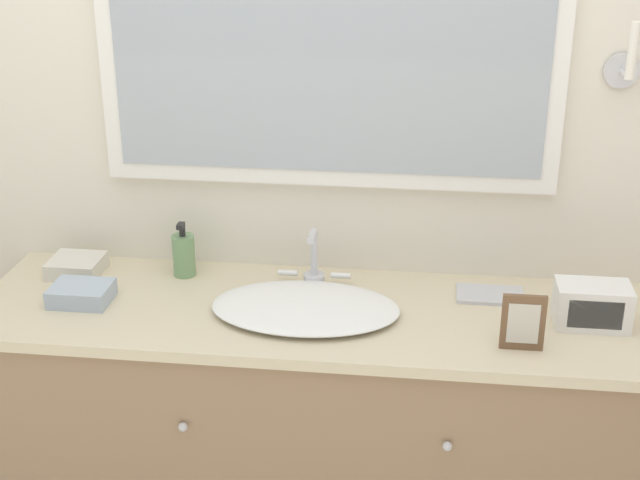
{
  "coord_description": "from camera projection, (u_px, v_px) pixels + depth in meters",
  "views": [
    {
      "loc": [
        0.24,
        -1.8,
        1.96
      ],
      "look_at": [
        -0.02,
        0.3,
        1.08
      ],
      "focal_mm": 50.0,
      "sensor_mm": 36.0,
      "label": 1
    }
  ],
  "objects": [
    {
      "name": "wall_back",
      "position": [
        338.0,
        132.0,
        2.48
      ],
      "size": [
        8.0,
        0.18,
        2.55
      ],
      "color": "silver",
      "rests_on": "ground_plane"
    },
    {
      "name": "vanity_counter",
      "position": [
        325.0,
        447.0,
        2.53
      ],
      "size": [
        1.89,
        0.55,
        0.88
      ],
      "color": "#937556",
      "rests_on": "ground_plane"
    },
    {
      "name": "sink_basin",
      "position": [
        306.0,
        306.0,
        2.34
      ],
      "size": [
        0.5,
        0.37,
        0.17
      ],
      "color": "white",
      "rests_on": "vanity_counter"
    },
    {
      "name": "soap_bottle",
      "position": [
        184.0,
        254.0,
        2.54
      ],
      "size": [
        0.06,
        0.06,
        0.16
      ],
      "color": "#709966",
      "rests_on": "vanity_counter"
    },
    {
      "name": "appliance_box",
      "position": [
        592.0,
        305.0,
        2.26
      ],
      "size": [
        0.19,
        0.11,
        0.11
      ],
      "color": "white",
      "rests_on": "vanity_counter"
    },
    {
      "name": "picture_frame",
      "position": [
        523.0,
        323.0,
        2.14
      ],
      "size": [
        0.11,
        0.01,
        0.15
      ],
      "color": "brown",
      "rests_on": "vanity_counter"
    },
    {
      "name": "hand_towel_near_sink",
      "position": [
        81.0,
        293.0,
        2.4
      ],
      "size": [
        0.16,
        0.13,
        0.05
      ],
      "color": "#A8B7C6",
      "rests_on": "vanity_counter"
    },
    {
      "name": "hand_towel_far_corner",
      "position": [
        76.0,
        266.0,
        2.57
      ],
      "size": [
        0.15,
        0.14,
        0.05
      ],
      "color": "silver",
      "rests_on": "vanity_counter"
    },
    {
      "name": "metal_tray",
      "position": [
        490.0,
        295.0,
        2.44
      ],
      "size": [
        0.18,
        0.12,
        0.01
      ],
      "color": "silver",
      "rests_on": "vanity_counter"
    }
  ]
}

